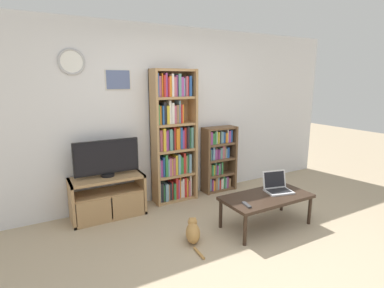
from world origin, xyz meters
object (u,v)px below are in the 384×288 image
at_px(remote_near_laptop, 247,205).
at_px(cat, 193,232).
at_px(bookshelf_short, 218,159).
at_px(bookshelf_tall, 173,138).
at_px(television, 107,158).
at_px(laptop, 277,186).
at_px(tv_stand, 108,197).
at_px(coffee_table, 266,199).

height_order(remote_near_laptop, cat, remote_near_laptop).
bearing_deg(bookshelf_short, bookshelf_tall, -179.06).
xyz_separation_m(television, bookshelf_tall, (1.01, 0.07, 0.15)).
distance_m(laptop, remote_near_laptop, 0.67).
xyz_separation_m(tv_stand, coffee_table, (1.68, -1.24, 0.08)).
bearing_deg(laptop, television, 160.17).
distance_m(coffee_table, remote_near_laptop, 0.43).
relative_size(tv_stand, laptop, 2.51).
relative_size(television, bookshelf_tall, 0.43).
height_order(coffee_table, remote_near_laptop, remote_near_laptop).
distance_m(tv_stand, bookshelf_short, 1.87).
bearing_deg(television, bookshelf_tall, 4.26).
height_order(television, remote_near_laptop, television).
distance_m(television, laptop, 2.27).
height_order(bookshelf_tall, remote_near_laptop, bookshelf_tall).
distance_m(bookshelf_tall, coffee_table, 1.61).
height_order(tv_stand, television, television).
relative_size(bookshelf_tall, bookshelf_short, 1.84).
xyz_separation_m(tv_stand, bookshelf_short, (1.85, 0.12, 0.26)).
xyz_separation_m(tv_stand, television, (0.02, 0.03, 0.53)).
distance_m(bookshelf_short, remote_near_laptop, 1.59).
height_order(bookshelf_tall, cat, bookshelf_tall).
height_order(television, bookshelf_short, bookshelf_short).
distance_m(bookshelf_tall, bookshelf_short, 0.93).
relative_size(bookshelf_short, coffee_table, 0.95).
xyz_separation_m(laptop, cat, (-1.23, 0.06, -0.35)).
bearing_deg(laptop, bookshelf_tall, 137.26).
height_order(television, coffee_table, television).
bearing_deg(tv_stand, bookshelf_short, 3.75).
height_order(television, laptop, television).
height_order(bookshelf_tall, coffee_table, bookshelf_tall).
relative_size(tv_stand, bookshelf_short, 0.89).
bearing_deg(remote_near_laptop, laptop, -154.08).
xyz_separation_m(bookshelf_tall, remote_near_laptop, (0.24, -1.46, -0.55)).
bearing_deg(television, laptop, -32.63).
distance_m(bookshelf_tall, remote_near_laptop, 1.58).
bearing_deg(bookshelf_tall, coffee_table, -64.20).
height_order(tv_stand, remote_near_laptop, tv_stand).
relative_size(tv_stand, coffee_table, 0.85).
height_order(bookshelf_tall, bookshelf_short, bookshelf_tall).
height_order(laptop, cat, laptop).
relative_size(tv_stand, television, 1.13).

